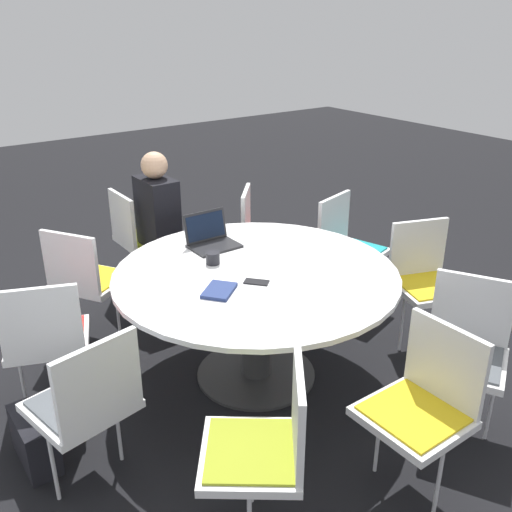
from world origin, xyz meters
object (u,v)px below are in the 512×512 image
chair_7 (425,275)px  laptop (211,238)px  chair_5 (424,399)px  chair_4 (267,441)px  person_0 (160,217)px  chair_3 (87,399)px  chair_1 (85,275)px  chair_2 (46,334)px  chair_8 (347,242)px  chair_0 (139,233)px  coffee_cup (213,258)px  cell_phone (256,282)px  chair_9 (262,232)px  spiral_notebook (219,290)px  chair_6 (466,343)px  handbag (35,440)px

chair_7 → laptop: laptop is taller
chair_5 → laptop: (1.73, 0.07, 0.27)m
chair_4 → person_0: (2.29, -0.70, 0.19)m
chair_3 → chair_1: bearing=58.6°
chair_2 → person_0: size_ratio=0.71×
chair_8 → laptop: size_ratio=2.81×
chair_0 → coffee_cup: size_ratio=10.20×
chair_3 → laptop: (0.81, -1.18, 0.27)m
chair_3 → cell_phone: chair_3 is taller
chair_4 → laptop: 1.69m
chair_4 → chair_2: bearing=55.9°
chair_2 → chair_9: same height
chair_5 → cell_phone: (1.09, 0.16, 0.22)m
chair_1 → spiral_notebook: 1.18m
chair_4 → coffee_cup: chair_4 is taller
chair_0 → chair_7: same height
chair_2 → cell_phone: (-0.51, -1.07, 0.22)m
chair_7 → spiral_notebook: (0.25, 1.49, 0.22)m
chair_5 → chair_6: size_ratio=1.00×
chair_2 → chair_0: bearing=67.6°
coffee_cup → chair_0: bearing=-3.8°
cell_phone → chair_8: bearing=-67.4°
coffee_cup → chair_8: bearing=-83.7°
laptop → spiral_notebook: (-0.61, 0.33, -0.04)m
chair_5 → person_0: size_ratio=0.71×
chair_8 → chair_0: bearing=-58.4°
chair_3 → chair_2: bearing=76.8°
chair_7 → spiral_notebook: size_ratio=3.38×
chair_0 → chair_2: 1.57m
chair_0 → chair_4: (-2.53, 0.62, 0.00)m
chair_1 → chair_5: same height
chair_7 → coffee_cup: 1.47m
chair_3 → chair_4: (-0.71, -0.50, 0.00)m
chair_3 → cell_phone: size_ratio=5.73×
spiral_notebook → coffee_cup: (0.35, -0.18, 0.03)m
chair_1 → person_0: 0.80m
chair_1 → chair_3: bearing=-52.3°
chair_8 → cell_phone: size_ratio=5.73×
chair_6 → spiral_notebook: (0.94, 0.97, 0.22)m
chair_1 → chair_2: (-0.61, 0.46, 0.00)m
chair_7 → cell_phone: 1.29m
chair_6 → handbag: size_ratio=2.42×
chair_1 → chair_9: 1.46m
chair_5 → chair_2: bearing=37.2°
chair_7 → handbag: bearing=10.9°
chair_2 → chair_4: (-1.40, -0.48, 0.00)m
spiral_notebook → chair_0: bearing=-9.2°
chair_5 → chair_9: bearing=-17.6°
coffee_cup → cell_phone: 0.38m
chair_4 → cell_phone: (0.89, -0.59, 0.22)m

